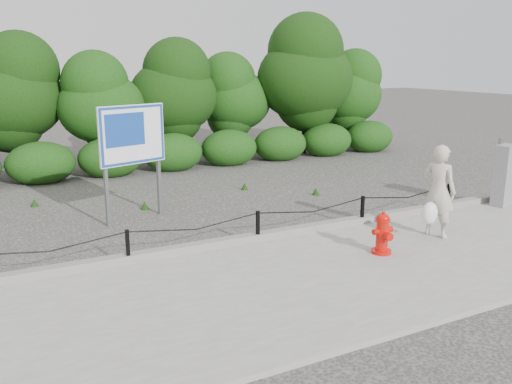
{
  "coord_description": "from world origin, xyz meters",
  "views": [
    {
      "loc": [
        -4.59,
        -8.73,
        3.46
      ],
      "look_at": [
        0.07,
        0.2,
        1.0
      ],
      "focal_mm": 38.0,
      "sensor_mm": 36.0,
      "label": 1
    }
  ],
  "objects_px": {
    "fire_hydrant": "(383,234)",
    "pedestrian": "(438,192)",
    "advertising_sign": "(132,140)",
    "utility_cabinet": "(504,175)"
  },
  "relations": [
    {
      "from": "pedestrian",
      "to": "utility_cabinet",
      "type": "relative_size",
      "value": 1.13
    },
    {
      "from": "fire_hydrant",
      "to": "advertising_sign",
      "type": "bearing_deg",
      "value": 128.46
    },
    {
      "from": "utility_cabinet",
      "to": "advertising_sign",
      "type": "xyz_separation_m",
      "value": [
        -8.02,
        3.05,
        0.98
      ]
    },
    {
      "from": "fire_hydrant",
      "to": "pedestrian",
      "type": "height_order",
      "value": "pedestrian"
    },
    {
      "from": "advertising_sign",
      "to": "utility_cabinet",
      "type": "bearing_deg",
      "value": -38.28
    },
    {
      "from": "fire_hydrant",
      "to": "utility_cabinet",
      "type": "xyz_separation_m",
      "value": [
        4.73,
        1.28,
        0.36
      ]
    },
    {
      "from": "fire_hydrant",
      "to": "utility_cabinet",
      "type": "height_order",
      "value": "utility_cabinet"
    },
    {
      "from": "pedestrian",
      "to": "fire_hydrant",
      "type": "bearing_deg",
      "value": 80.01
    },
    {
      "from": "utility_cabinet",
      "to": "advertising_sign",
      "type": "bearing_deg",
      "value": 142.24
    },
    {
      "from": "fire_hydrant",
      "to": "pedestrian",
      "type": "bearing_deg",
      "value": 11.24
    }
  ]
}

